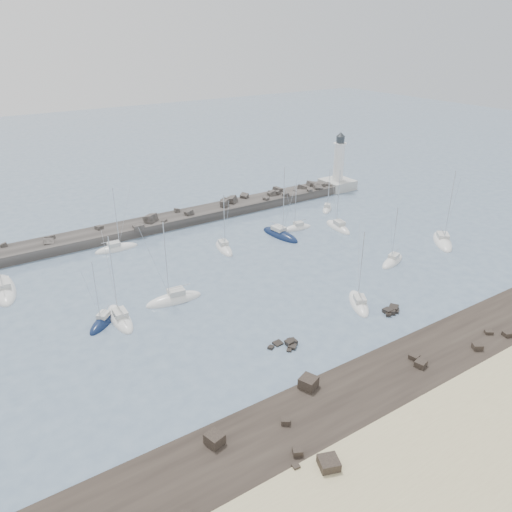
{
  "coord_description": "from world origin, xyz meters",
  "views": [
    {
      "loc": [
        -35.2,
        -50.8,
        37.02
      ],
      "look_at": [
        5.91,
        12.0,
        2.12
      ],
      "focal_mm": 35.0,
      "sensor_mm": 36.0,
      "label": 1
    }
  ],
  "objects": [
    {
      "name": "sailboat_6",
      "position": [
        5.09,
        21.33,
        0.14
      ],
      "size": [
        3.61,
        7.47,
        11.54
      ],
      "color": "white",
      "rests_on": "ground"
    },
    {
      "name": "sailboat_9",
      "position": [
        26.59,
        0.85,
        0.13
      ],
      "size": [
        7.21,
        4.34,
        11.01
      ],
      "color": "white",
      "rests_on": "ground"
    },
    {
      "name": "rock_shelf",
      "position": [
        0.08,
        -22.0,
        0.02
      ],
      "size": [
        140.0,
        12.15,
        1.95
      ],
      "color": "black",
      "rests_on": "ground"
    },
    {
      "name": "rock_cluster_far",
      "position": [
        14.29,
        -10.48,
        0.18
      ],
      "size": [
        3.24,
        2.14,
        1.24
      ],
      "color": "black",
      "rests_on": "ground"
    },
    {
      "name": "sailboat_2",
      "position": [
        -20.97,
        9.08,
        0.13
      ],
      "size": [
        5.98,
        5.91,
        10.31
      ],
      "color": "#0F1E41",
      "rests_on": "ground"
    },
    {
      "name": "sailboat_3",
      "position": [
        -18.76,
        8.52,
        0.15
      ],
      "size": [
        2.91,
        8.45,
        13.32
      ],
      "color": "white",
      "rests_on": "ground"
    },
    {
      "name": "ground",
      "position": [
        0.0,
        0.0,
        0.0
      ],
      "size": [
        400.0,
        400.0,
        0.0
      ],
      "primitive_type": "plane",
      "color": "slate",
      "rests_on": "ground"
    },
    {
      "name": "sailboat_13",
      "position": [
        22.26,
        22.03,
        0.14
      ],
      "size": [
        6.6,
        2.64,
        10.36
      ],
      "color": "white",
      "rests_on": "ground"
    },
    {
      "name": "rock_cluster_near",
      "position": [
        -2.98,
        -8.9,
        0.08
      ],
      "size": [
        4.01,
        3.0,
        1.32
      ],
      "color": "black",
      "rests_on": "ground"
    },
    {
      "name": "sailboat_12",
      "position": [
        34.77,
        27.46,
        0.14
      ],
      "size": [
        5.63,
        5.29,
        9.6
      ],
      "color": "white",
      "rests_on": "ground"
    },
    {
      "name": "sailboat_11",
      "position": [
        40.89,
        1.7,
        0.13
      ],
      "size": [
        8.55,
        9.2,
        15.01
      ],
      "color": "white",
      "rests_on": "ground"
    },
    {
      "name": "sailboat_5",
      "position": [
        -10.31,
        9.3,
        0.16
      ],
      "size": [
        8.75,
        3.46,
        13.68
      ],
      "color": "white",
      "rests_on": "ground"
    },
    {
      "name": "sailboat_10",
      "position": [
        29.34,
        17.81,
        0.15
      ],
      "size": [
        3.73,
        8.23,
        12.73
      ],
      "color": "white",
      "rests_on": "ground"
    },
    {
      "name": "breakwater",
      "position": [
        -7.09,
        38.01,
        0.29
      ],
      "size": [
        115.0,
        6.74,
        5.24
      ],
      "color": "#33302D",
      "rests_on": "ground"
    },
    {
      "name": "sand_strip",
      "position": [
        0.0,
        -32.0,
        0.0
      ],
      "size": [
        140.0,
        14.0,
        1.0
      ],
      "primitive_type": "cube",
      "color": "beige",
      "rests_on": "ground"
    },
    {
      "name": "sailboat_8",
      "position": [
        17.36,
        20.98,
        0.15
      ],
      "size": [
        3.92,
        9.63,
        14.82
      ],
      "color": "#0F1E41",
      "rests_on": "ground"
    },
    {
      "name": "sailboat_1",
      "position": [
        -30.87,
        26.26,
        0.15
      ],
      "size": [
        4.15,
        11.28,
        17.4
      ],
      "color": "white",
      "rests_on": "ground"
    },
    {
      "name": "sailboat_4",
      "position": [
        -11.24,
        32.0,
        0.13
      ],
      "size": [
        7.97,
        2.75,
        12.48
      ],
      "color": "white",
      "rests_on": "ground"
    },
    {
      "name": "lighthouse",
      "position": [
        47.0,
        38.0,
        3.09
      ],
      "size": [
        7.0,
        7.0,
        14.6
      ],
      "color": "#AFB0AA",
      "rests_on": "ground"
    },
    {
      "name": "sailboat_7",
      "position": [
        11.73,
        -6.43,
        0.13
      ],
      "size": [
        5.89,
        7.76,
        12.08
      ],
      "color": "white",
      "rests_on": "ground"
    }
  ]
}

